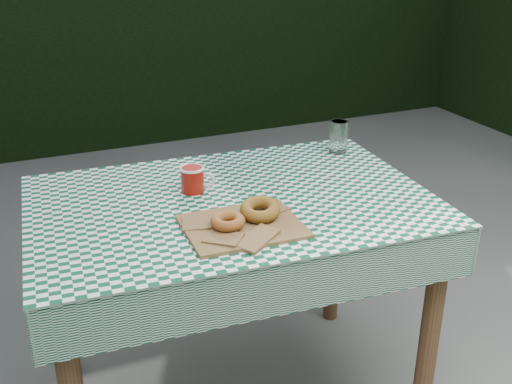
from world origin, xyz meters
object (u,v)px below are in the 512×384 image
Objects in this scene: drinking_glass at (338,137)px; table at (234,307)px; coffee_mug at (192,180)px; paper_bag at (243,225)px.

table is at bearing -154.58° from drinking_glass.
coffee_mug is 0.60m from drinking_glass.
coffee_mug is (-0.09, 0.10, 0.42)m from table.
table is at bearing 77.97° from paper_bag.
coffee_mug is 1.21× the size of drinking_glass.
paper_bag is at bearing -141.79° from drinking_glass.
paper_bag reaches higher than table.
drinking_glass is at bearing 28.83° from table.
coffee_mug reaches higher than paper_bag.
drinking_glass is at bearing 38.21° from paper_bag.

